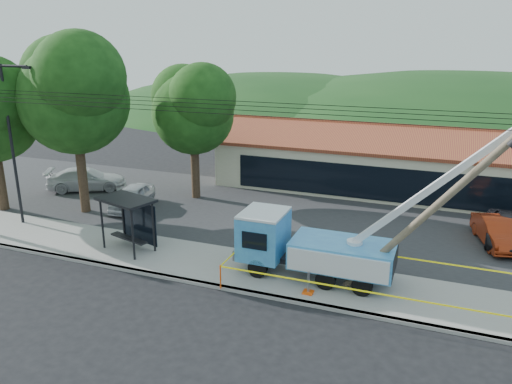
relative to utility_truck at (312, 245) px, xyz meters
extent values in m
plane|color=black|center=(-3.25, -4.44, -1.62)|extent=(120.00, 120.00, 0.00)
cube|color=gray|center=(-3.25, -2.34, -1.54)|extent=(60.00, 0.25, 0.15)
cube|color=gray|center=(-3.25, -0.44, -1.54)|extent=(60.00, 4.00, 0.15)
cube|color=#28282B|center=(-3.25, 7.56, -1.57)|extent=(60.00, 12.00, 0.10)
cube|color=beige|center=(0.75, 15.56, 0.08)|extent=(22.00, 8.00, 3.40)
cube|color=black|center=(0.75, 11.54, -0.19)|extent=(18.04, 0.08, 2.21)
cube|color=maroon|center=(0.75, 13.56, 2.28)|extent=(22.50, 4.53, 1.52)
cube|color=maroon|center=(0.75, 17.56, 2.28)|extent=(22.50, 4.53, 1.52)
cube|color=maroon|center=(0.75, 15.56, 2.93)|extent=(22.50, 0.30, 0.25)
cylinder|color=black|center=(-17.25, 0.56, 2.88)|extent=(0.16, 0.16, 9.00)
cylinder|color=black|center=(-16.35, 0.56, 7.28)|extent=(1.80, 0.14, 0.14)
cube|color=black|center=(-15.45, 0.56, 7.23)|extent=(0.50, 0.22, 0.15)
cylinder|color=#332316|center=(-15.25, 3.56, 0.91)|extent=(0.56, 0.56, 5.06)
sphere|color=#14370F|center=(-15.25, 3.56, 5.28)|extent=(6.30, 6.30, 6.30)
sphere|color=#14370F|center=(-16.51, 4.40, 6.43)|extent=(5.04, 5.04, 5.04)
sphere|color=#14370F|center=(-13.99, 2.72, 6.66)|extent=(5.04, 5.04, 5.04)
cylinder|color=#332316|center=(-20.25, 2.06, 0.58)|extent=(0.56, 0.56, 4.40)
cylinder|color=#332316|center=(-10.25, 8.56, 0.47)|extent=(0.56, 0.56, 4.18)
sphere|color=#14370F|center=(-10.25, 8.56, 4.08)|extent=(5.25, 5.25, 5.25)
sphere|color=#14370F|center=(-11.30, 9.26, 5.03)|extent=(4.20, 4.20, 4.20)
sphere|color=#14370F|center=(-9.20, 7.86, 5.22)|extent=(4.20, 4.20, 4.20)
ellipsoid|color=#153B16|center=(-18.25, 50.56, -1.62)|extent=(78.40, 56.00, 28.00)
ellipsoid|color=#153B16|center=(6.75, 50.56, -1.62)|extent=(89.60, 64.00, 32.00)
cylinder|color=black|center=(-3.25, -1.34, 5.72)|extent=(60.00, 0.02, 0.02)
cylinder|color=black|center=(-3.25, -0.84, 5.84)|extent=(60.00, 0.02, 0.02)
cylinder|color=black|center=(-3.25, -0.34, 5.96)|extent=(60.00, 0.02, 0.02)
cylinder|color=black|center=(-3.25, 0.06, 6.08)|extent=(60.00, 0.02, 0.02)
cylinder|color=black|center=(-2.17, -1.00, -1.04)|extent=(0.86, 0.29, 0.86)
cylinder|color=black|center=(-2.17, 1.00, -1.04)|extent=(0.86, 0.29, 0.86)
cylinder|color=black|center=(0.89, -1.00, -1.04)|extent=(0.86, 0.29, 0.86)
cylinder|color=black|center=(0.89, 1.00, -1.04)|extent=(0.86, 0.29, 0.86)
cylinder|color=black|center=(2.42, -1.00, -1.04)|extent=(0.86, 0.29, 0.86)
cylinder|color=black|center=(2.42, 1.00, -1.04)|extent=(0.86, 0.29, 0.86)
cube|color=black|center=(0.31, 0.00, -0.80)|extent=(6.30, 0.96, 0.24)
cube|color=#377FC3|center=(-2.26, 0.00, 0.15)|extent=(1.91, 2.29, 2.01)
cube|color=silver|center=(-2.26, 0.00, 1.20)|extent=(1.91, 2.29, 0.11)
cube|color=black|center=(-3.17, 0.00, 0.29)|extent=(0.08, 1.72, 0.86)
cube|color=gray|center=(-3.27, 0.00, -0.61)|extent=(0.14, 2.20, 0.48)
cube|color=#377FC3|center=(1.36, 0.00, -0.23)|extent=(4.39, 2.29, 1.15)
cylinder|color=silver|center=(1.84, 0.00, 0.20)|extent=(0.67, 0.67, 0.57)
cube|color=silver|center=(4.86, 0.00, 3.28)|extent=(6.22, 0.27, 5.88)
cube|color=gray|center=(5.15, 0.00, 3.52)|extent=(3.74, 0.17, 3.54)
cube|color=#FF500D|center=(0.31, -1.62, -1.43)|extent=(0.43, 0.43, 0.08)
cube|color=#FF500D|center=(2.80, 1.62, -1.43)|extent=(0.43, 0.43, 0.08)
cylinder|color=brown|center=(4.75, -0.35, 2.33)|extent=(6.48, 0.30, 7.78)
cylinder|color=black|center=(-10.55, -0.79, -0.18)|extent=(0.13, 0.13, 2.55)
cylinder|color=black|center=(-8.30, -1.44, -0.18)|extent=(0.13, 0.13, 2.55)
cylinder|color=black|center=(-10.19, 0.44, -0.18)|extent=(0.13, 0.13, 2.55)
cylinder|color=black|center=(-7.95, -0.21, -0.18)|extent=(0.13, 0.13, 2.55)
cube|color=black|center=(-9.25, -0.50, 1.15)|extent=(3.13, 2.40, 0.13)
cube|color=black|center=(-9.05, 0.16, -0.18)|extent=(2.47, 0.76, 2.13)
cube|color=black|center=(-9.25, -0.50, -0.87)|extent=(2.37, 1.06, 0.09)
cylinder|color=#FF500D|center=(-3.24, -2.59, -0.93)|extent=(0.06, 0.06, 1.07)
cylinder|color=#FF500D|center=(-3.24, 1.06, -0.93)|extent=(0.06, 0.06, 1.07)
cube|color=yellow|center=(2.87, -2.59, -0.45)|extent=(12.22, 0.01, 0.06)
cube|color=yellow|center=(2.87, 1.06, -0.45)|extent=(12.22, 0.01, 0.06)
cube|color=yellow|center=(-3.24, -0.76, -0.45)|extent=(0.01, 3.65, 0.06)
imported|color=#B7BABF|center=(-12.87, 5.09, -1.62)|extent=(2.47, 4.49, 1.45)
imported|color=maroon|center=(7.93, 6.91, -1.62)|extent=(2.50, 4.50, 1.41)
imported|color=silver|center=(-18.19, 7.34, -1.62)|extent=(5.69, 4.47, 1.54)
imported|color=black|center=(8.64, 7.43, -1.62)|extent=(2.71, 5.38, 1.46)
camera|label=1|loc=(4.98, -19.71, 8.63)|focal=35.00mm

